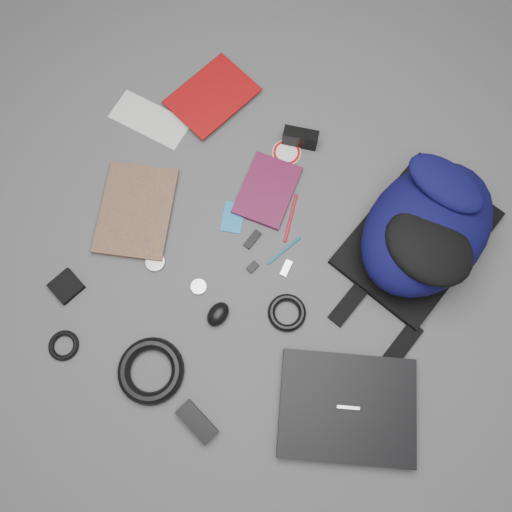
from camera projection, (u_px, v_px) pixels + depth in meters
The scene contains 23 objects.
ground at pixel (256, 258), 1.49m from camera, with size 4.00×4.00×0.00m, color #4F4F51.
backpack at pixel (427, 228), 1.40m from camera, with size 0.34×0.50×0.21m, color black, non-canonical shape.
laptop at pixel (347, 407), 1.35m from camera, with size 0.37×0.28×0.04m, color black.
textbook_red at pixel (192, 78), 1.64m from camera, with size 0.20×0.26×0.03m, color maroon.
comic_book at pixel (101, 207), 1.52m from camera, with size 0.22×0.30×0.02m, color #BB720D.
envelope at pixel (150, 120), 1.61m from camera, with size 0.25×0.11×0.00m, color silver.
dvd_case at pixel (267, 190), 1.54m from camera, with size 0.15×0.22×0.02m, color #430C24.
compact_camera at pixel (300, 138), 1.56m from camera, with size 0.11×0.04×0.06m, color black.
sticker_disc at pixel (287, 152), 1.58m from camera, with size 0.09×0.09×0.00m, color white.
pen_teal at pixel (284, 250), 1.49m from camera, with size 0.01×0.01×0.13m, color #0C5D73.
pen_red at pixel (291, 218), 1.52m from camera, with size 0.01×0.01×0.16m, color red.
id_badge at pixel (233, 217), 1.52m from camera, with size 0.06×0.10×0.00m, color #176EAE.
usb_black at pixel (252, 239), 1.50m from camera, with size 0.02×0.06×0.01m, color black.
usb_silver at pixel (286, 268), 1.47m from camera, with size 0.02×0.05×0.01m, color silver.
key_fob at pixel (253, 267), 1.47m from camera, with size 0.02×0.03×0.01m, color black.
mouse at pixel (218, 314), 1.42m from camera, with size 0.05×0.08×0.04m, color black.
headphone_left at pixel (155, 262), 1.48m from camera, with size 0.06×0.06×0.01m, color #A7A7A9.
headphone_right at pixel (199, 287), 1.46m from camera, with size 0.05×0.05×0.01m, color #B8B8BA.
cable_coil at pixel (287, 313), 1.43m from camera, with size 0.11×0.11×0.02m, color black.
power_brick at pixel (197, 422), 1.35m from camera, with size 0.12×0.05×0.03m, color black.
power_cord_coil at pixel (151, 371), 1.38m from camera, with size 0.19×0.19×0.04m, color black.
pouch at pixel (66, 286), 1.45m from camera, with size 0.08×0.08×0.02m, color black.
earbud_coil at pixel (64, 345), 1.41m from camera, with size 0.09×0.09×0.02m, color black.
Camera 1 is at (0.19, -0.35, 1.43)m, focal length 35.00 mm.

